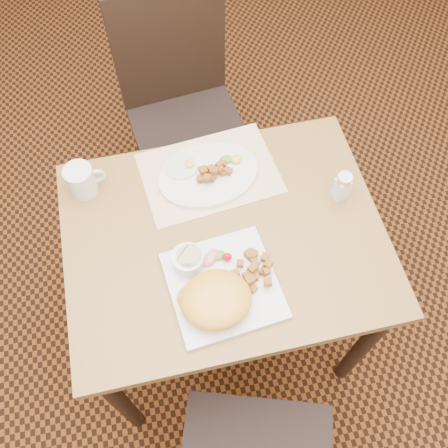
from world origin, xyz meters
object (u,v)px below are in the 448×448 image
table (225,252)px  plate_square (223,285)px  coffee_mug (82,180)px  plate_oval (208,175)px  chair_far (182,103)px  salt_shaker (342,186)px

table → plate_square: bearing=-104.1°
table → coffee_mug: (-0.37, 0.24, 0.16)m
plate_oval → coffee_mug: coffee_mug is taller
table → chair_far: chair_far is taller
coffee_mug → table: bearing=-33.4°
plate_oval → salt_shaker: (0.36, -0.15, 0.04)m
table → chair_far: size_ratio=0.93×
table → plate_square: 0.19m
table → plate_square: size_ratio=3.21×
chair_far → salt_shaker: bearing=112.2°
chair_far → plate_square: 0.90m
table → plate_oval: size_ratio=2.96×
chair_far → salt_shaker: size_ratio=9.70×
chair_far → salt_shaker: (0.36, -0.66, 0.26)m
plate_square → salt_shaker: size_ratio=2.80×
plate_square → salt_shaker: 0.45m
salt_shaker → coffee_mug: (-0.72, 0.19, -0.00)m
table → chair_far: bearing=90.5°
chair_far → coffee_mug: chair_far is taller
table → plate_oval: (-0.00, 0.21, 0.12)m
table → salt_shaker: bearing=8.5°
chair_far → coffee_mug: size_ratio=8.44×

